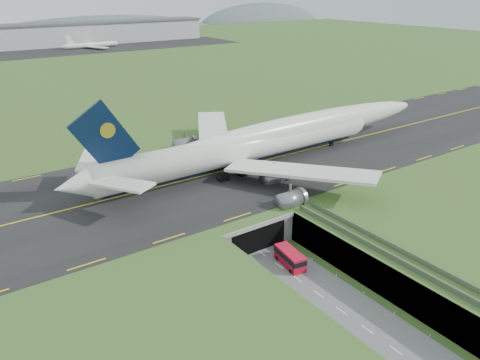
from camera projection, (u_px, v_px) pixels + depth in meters
ground at (286, 272)px, 80.59m from camera, size 900.00×900.00×0.00m
airfield_deck at (287, 257)px, 79.43m from camera, size 800.00×800.00×6.00m
trench_road at (316, 293)px, 74.85m from camera, size 12.00×75.00×0.20m
taxiway at (192, 179)px, 103.31m from camera, size 800.00×44.00×0.18m
tunnel_portal at (232, 218)px, 92.00m from camera, size 17.00×22.30×6.00m
guideway at (427, 278)px, 69.78m from camera, size 3.00×53.00×7.05m
jumbo_jet at (270, 140)px, 110.86m from camera, size 102.32×64.47×21.32m
shuttle_tram at (290, 258)px, 81.85m from camera, size 3.54×7.19×2.83m
distant_hills at (47, 42)px, 442.46m from camera, size 700.00×91.00×60.00m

